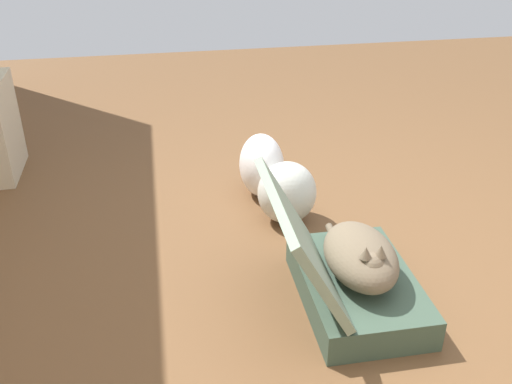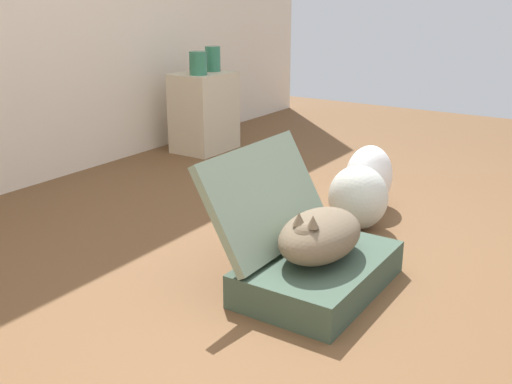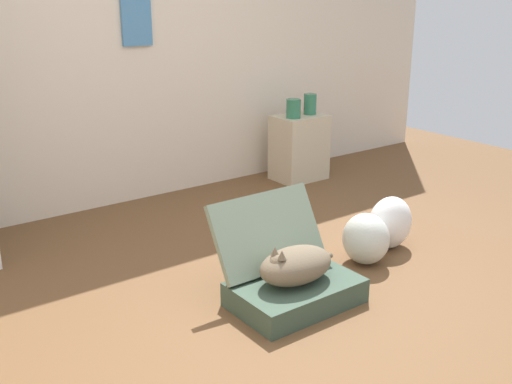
% 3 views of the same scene
% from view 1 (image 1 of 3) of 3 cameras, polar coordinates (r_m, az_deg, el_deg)
% --- Properties ---
extents(ground_plane, '(7.68, 7.68, 0.00)m').
position_cam_1_polar(ground_plane, '(2.68, 10.44, -7.86)').
color(ground_plane, brown).
rests_on(ground_plane, ground).
extents(suitcase_base, '(0.68, 0.45, 0.14)m').
position_cam_1_polar(suitcase_base, '(2.48, 9.84, -9.26)').
color(suitcase_base, '#384C3D').
rests_on(suitcase_base, ground).
extents(suitcase_lid, '(0.68, 0.25, 0.41)m').
position_cam_1_polar(suitcase_lid, '(2.26, 4.43, -4.63)').
color(suitcase_lid, gray).
rests_on(suitcase_lid, suitcase_base).
extents(cat, '(0.52, 0.28, 0.22)m').
position_cam_1_polar(cat, '(2.38, 10.20, -6.21)').
color(cat, brown).
rests_on(cat, suitcase_base).
extents(plastic_bag_white, '(0.28, 0.30, 0.32)m').
position_cam_1_polar(plastic_bag_white, '(2.95, 3.04, -0.06)').
color(plastic_bag_white, silver).
rests_on(plastic_bag_white, ground).
extents(plastic_bag_clear, '(0.32, 0.24, 0.35)m').
position_cam_1_polar(plastic_bag_clear, '(3.19, 0.55, 2.63)').
color(plastic_bag_clear, white).
rests_on(plastic_bag_clear, ground).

